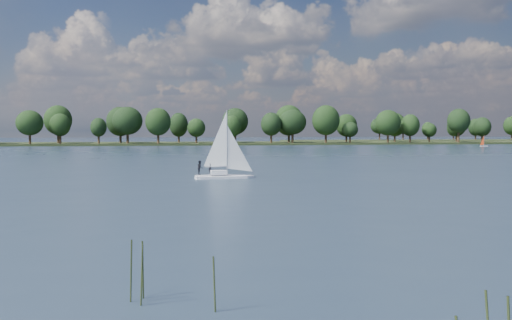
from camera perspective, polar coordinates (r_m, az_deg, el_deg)
The scene contains 6 objects.
ground at distance 125.59m, azimuth -2.66°, elevation 0.36°, with size 700.00×700.00×0.00m, color #233342.
far_shore at distance 237.04m, azimuth -6.15°, elevation 1.57°, with size 660.00×40.00×1.50m, color black.
far_shore_back at distance 334.59m, azimuth 21.72°, elevation 1.78°, with size 220.00×30.00×1.40m, color black.
sailboat at distance 67.57m, azimuth -3.48°, elevation 0.15°, with size 6.61×2.43×8.51m.
dinghy_orange at distance 221.21m, azimuth 21.83°, elevation 1.54°, with size 2.76×1.25×4.29m.
treeline at distance 232.86m, azimuth -9.22°, elevation 3.49°, with size 561.88×73.97×17.16m.
Camera 1 is at (-16.13, -24.42, 5.70)m, focal length 40.00 mm.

